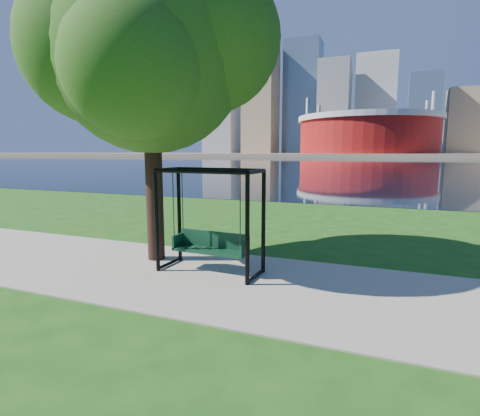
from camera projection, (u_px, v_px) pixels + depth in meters
The scene contains 8 objects.
ground at pixel (237, 274), 8.28m from camera, with size 900.00×900.00×0.00m, color #1E5114.
path at pixel (228, 281), 7.82m from camera, with size 120.00×4.00×0.03m, color #9E937F.
river at pixel (377, 162), 102.08m from camera, with size 900.00×180.00×0.02m, color black.
far_bank at pixel (385, 154), 289.52m from camera, with size 900.00×228.00×2.00m, color #937F60.
stadium at pixel (368, 133), 225.92m from camera, with size 83.00×83.00×32.00m.
skyline at pixel (382, 110), 298.24m from camera, with size 392.00×66.00×96.50m.
swing at pixel (210, 223), 8.26m from camera, with size 2.32×1.09×2.33m.
park_tree at pixel (149, 50), 8.73m from camera, with size 5.85×5.28×7.26m.
Camera 1 is at (3.00, -7.39, 2.67)m, focal length 28.00 mm.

